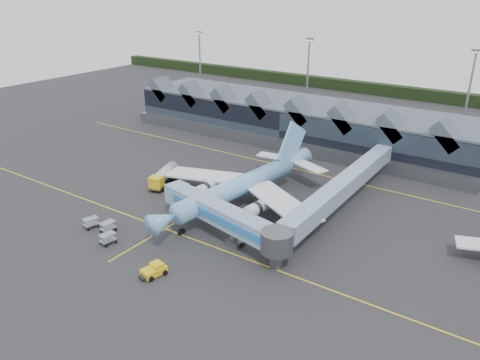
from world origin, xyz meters
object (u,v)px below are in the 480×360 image
Objects in this scene: pushback_tug at (154,270)px; fuel_truck at (165,175)px; main_airliner at (243,185)px; jet_bridge at (230,220)px.

fuel_truck is at bearing 143.22° from pushback_tug.
fuel_truck reaches higher than pushback_tug.
main_airliner is 9.86× the size of pushback_tug.
jet_bridge reaches higher than pushback_tug.
jet_bridge is at bearing -56.44° from main_airliner.
main_airliner is 13.77m from jet_bridge.
fuel_truck is at bearing -169.56° from main_airliner.
main_airliner is 1.53× the size of jet_bridge.
jet_bridge is 2.65× the size of fuel_truck.
fuel_truck is 32.08m from pushback_tug.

